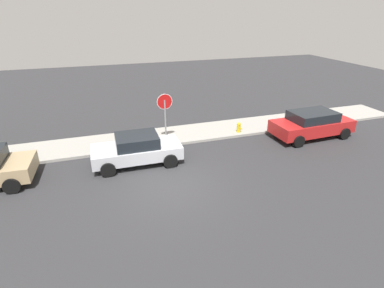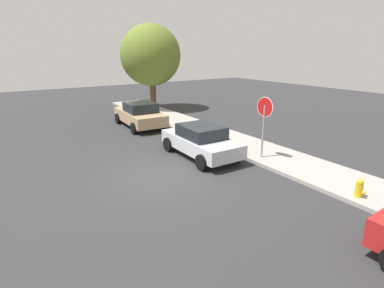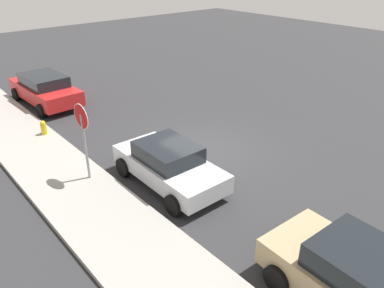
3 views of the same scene
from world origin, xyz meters
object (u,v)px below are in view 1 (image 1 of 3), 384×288
Objects in this scene: stop_sign at (165,110)px; fire_hydrant at (239,128)px; parked_car_red at (312,124)px; parked_car_silver at (137,149)px.

stop_sign reaches higher than fire_hydrant.
parked_car_red is at bearing -12.48° from stop_sign.
parked_car_red is 3.99m from fire_hydrant.
stop_sign is 3.73× the size of fire_hydrant.
stop_sign is at bearing 167.52° from parked_car_red.
stop_sign is 0.59× the size of parked_car_red.
fire_hydrant is at bearing 15.74° from parked_car_silver.
parked_car_silver is (-1.80, -1.86, -1.13)m from stop_sign.
parked_car_silver is 5.63× the size of fire_hydrant.
parked_car_silver is at bearing -134.03° from stop_sign.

